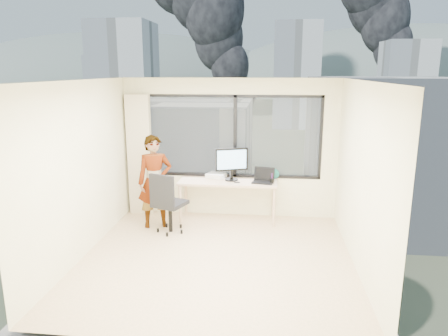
# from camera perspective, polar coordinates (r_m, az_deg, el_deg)

# --- Properties ---
(floor) EXTENTS (4.00, 4.00, 0.01)m
(floor) POSITION_cam_1_polar(r_m,az_deg,el_deg) (6.31, -1.02, -12.34)
(floor) COLOR beige
(floor) RESTS_ON ground
(ceiling) EXTENTS (4.00, 4.00, 0.01)m
(ceiling) POSITION_cam_1_polar(r_m,az_deg,el_deg) (5.69, -1.14, 11.98)
(ceiling) COLOR white
(ceiling) RESTS_ON ground
(wall_front) EXTENTS (4.00, 0.01, 2.60)m
(wall_front) POSITION_cam_1_polar(r_m,az_deg,el_deg) (3.98, -4.81, -7.87)
(wall_front) COLOR beige
(wall_front) RESTS_ON ground
(wall_left) EXTENTS (0.01, 4.00, 2.60)m
(wall_left) POSITION_cam_1_polar(r_m,az_deg,el_deg) (6.43, -19.04, -0.30)
(wall_left) COLOR beige
(wall_left) RESTS_ON ground
(wall_right) EXTENTS (0.01, 4.00, 2.60)m
(wall_right) POSITION_cam_1_polar(r_m,az_deg,el_deg) (5.96, 18.38, -1.30)
(wall_right) COLOR beige
(wall_right) RESTS_ON ground
(window_wall) EXTENTS (3.30, 0.16, 1.55)m
(window_wall) POSITION_cam_1_polar(r_m,az_deg,el_deg) (7.76, 1.18, 4.39)
(window_wall) COLOR black
(window_wall) RESTS_ON ground
(curtain) EXTENTS (0.45, 0.14, 2.30)m
(curtain) POSITION_cam_1_polar(r_m,az_deg,el_deg) (8.07, -11.53, 1.75)
(curtain) COLOR beige
(curtain) RESTS_ON floor
(desk) EXTENTS (1.80, 0.60, 0.75)m
(desk) POSITION_cam_1_polar(r_m,az_deg,el_deg) (7.71, 0.54, -4.48)
(desk) COLOR #CFAF8B
(desk) RESTS_ON floor
(chair) EXTENTS (0.71, 0.71, 1.09)m
(chair) POSITION_cam_1_polar(r_m,az_deg,el_deg) (7.15, -7.47, -4.62)
(chair) COLOR black
(chair) RESTS_ON floor
(person) EXTENTS (0.70, 0.57, 1.65)m
(person) POSITION_cam_1_polar(r_m,az_deg,el_deg) (7.37, -9.50, -1.87)
(person) COLOR #2D2D33
(person) RESTS_ON floor
(monitor) EXTENTS (0.62, 0.33, 0.61)m
(monitor) POSITION_cam_1_polar(r_m,az_deg,el_deg) (7.58, 1.04, 0.55)
(monitor) COLOR black
(monitor) RESTS_ON desk
(game_console) EXTENTS (0.41, 0.38, 0.08)m
(game_console) POSITION_cam_1_polar(r_m,az_deg,el_deg) (7.84, -1.08, -1.02)
(game_console) COLOR white
(game_console) RESTS_ON desk
(laptop) EXTENTS (0.44, 0.46, 0.24)m
(laptop) POSITION_cam_1_polar(r_m,az_deg,el_deg) (7.48, 5.39, -1.14)
(laptop) COLOR black
(laptop) RESTS_ON desk
(cellphone) EXTENTS (0.11, 0.07, 0.01)m
(cellphone) POSITION_cam_1_polar(r_m,az_deg,el_deg) (7.49, 1.80, -1.99)
(cellphone) COLOR black
(cellphone) RESTS_ON desk
(pen_cup) EXTENTS (0.09, 0.09, 0.09)m
(pen_cup) POSITION_cam_1_polar(r_m,az_deg,el_deg) (7.47, 6.60, -1.79)
(pen_cup) COLOR black
(pen_cup) RESTS_ON desk
(handbag) EXTENTS (0.31, 0.21, 0.21)m
(handbag) POSITION_cam_1_polar(r_m,az_deg,el_deg) (7.73, 6.61, -0.80)
(handbag) COLOR #0C4B48
(handbag) RESTS_ON desk
(exterior_ground) EXTENTS (400.00, 400.00, 0.04)m
(exterior_ground) POSITION_cam_1_polar(r_m,az_deg,el_deg) (126.75, 5.97, 5.74)
(exterior_ground) COLOR #515B3D
(exterior_ground) RESTS_ON ground
(near_bldg_a) EXTENTS (16.00, 12.00, 14.00)m
(near_bldg_a) POSITION_cam_1_polar(r_m,az_deg,el_deg) (38.21, -8.66, -1.53)
(near_bldg_a) COLOR beige
(near_bldg_a) RESTS_ON exterior_ground
(near_bldg_b) EXTENTS (14.00, 13.00, 16.00)m
(near_bldg_b) POSITION_cam_1_polar(r_m,az_deg,el_deg) (45.91, 20.41, 1.57)
(near_bldg_b) COLOR silver
(near_bldg_b) RESTS_ON exterior_ground
(far_tower_a) EXTENTS (14.00, 14.00, 28.00)m
(far_tower_a) POSITION_cam_1_polar(r_m,az_deg,el_deg) (106.83, -13.49, 11.57)
(far_tower_a) COLOR silver
(far_tower_a) RESTS_ON exterior_ground
(far_tower_b) EXTENTS (13.00, 13.00, 30.00)m
(far_tower_b) POSITION_cam_1_polar(r_m,az_deg,el_deg) (125.86, 9.87, 12.42)
(far_tower_b) COLOR silver
(far_tower_b) RESTS_ON exterior_ground
(far_tower_c) EXTENTS (15.00, 15.00, 26.00)m
(far_tower_c) POSITION_cam_1_polar(r_m,az_deg,el_deg) (152.26, 23.68, 10.89)
(far_tower_c) COLOR silver
(far_tower_c) RESTS_ON exterior_ground
(far_tower_d) EXTENTS (16.00, 14.00, 22.00)m
(far_tower_d) POSITION_cam_1_polar(r_m,az_deg,el_deg) (167.17, -15.26, 10.97)
(far_tower_d) COLOR silver
(far_tower_d) RESTS_ON exterior_ground
(hill_a) EXTENTS (288.00, 216.00, 90.00)m
(hill_a) POSITION_cam_1_polar(r_m,az_deg,el_deg) (347.70, -14.23, 10.24)
(hill_a) COLOR slate
(hill_a) RESTS_ON exterior_ground
(hill_b) EXTENTS (300.00, 220.00, 96.00)m
(hill_b) POSITION_cam_1_polar(r_m,az_deg,el_deg) (340.84, 23.59, 9.49)
(hill_b) COLOR slate
(hill_b) RESTS_ON exterior_ground
(tree_a) EXTENTS (7.00, 7.00, 8.00)m
(tree_a) POSITION_cam_1_polar(r_m,az_deg,el_deg) (34.73, -23.35, -9.28)
(tree_a) COLOR #2A541C
(tree_a) RESTS_ON exterior_ground
(tree_b) EXTENTS (7.60, 7.60, 9.00)m
(tree_b) POSITION_cam_1_polar(r_m,az_deg,el_deg) (26.82, 13.00, -14.13)
(tree_b) COLOR #2A541C
(tree_b) RESTS_ON exterior_ground
(smoke_plume_b) EXTENTS (30.00, 18.00, 70.00)m
(smoke_plume_b) POSITION_cam_1_polar(r_m,az_deg,el_deg) (185.42, 24.84, 19.75)
(smoke_plume_b) COLOR black
(smoke_plume_b) RESTS_ON exterior_ground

